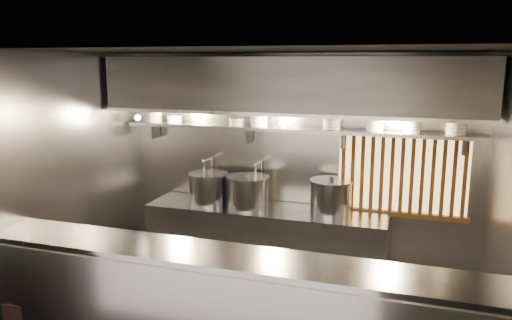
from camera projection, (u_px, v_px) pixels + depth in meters
The scene contains 24 objects.
ceiling at pixel (261, 51), 4.69m from camera, with size 4.50×4.50×0.00m, color black.
wall_back at pixel (296, 165), 6.36m from camera, with size 4.50×4.50×0.00m, color gray.
wall_left at pixel (72, 178), 5.66m from camera, with size 3.00×3.00×0.00m, color gray.
wall_right at pixel (510, 216), 4.27m from camera, with size 3.00×3.00×0.00m, color gray.
serving_counter at pixel (226, 317), 4.23m from camera, with size 4.50×0.56×1.13m.
cooking_bench at pixel (265, 243), 6.29m from camera, with size 3.00×0.70×0.90m, color gray.
bowl_shelf at pixel (293, 129), 6.10m from camera, with size 4.40×0.34×0.04m, color gray.
exhaust_hood at pixel (290, 85), 5.79m from camera, with size 4.40×0.81×0.65m.
wood_screen at pixel (402, 174), 5.92m from camera, with size 1.56×0.09×1.04m.
faucet_left at pixel (209, 168), 6.61m from camera, with size 0.04×0.30×0.50m.
faucet_right at pixel (260, 172), 6.39m from camera, with size 0.04×0.30×0.50m.
heat_lamp at pixel (136, 113), 6.21m from camera, with size 0.25×0.35×0.20m.
pendant_bulb at pixel (283, 124), 6.00m from camera, with size 0.09×0.09×0.19m.
stock_pot_left at pixel (209, 188), 6.39m from camera, with size 0.62×0.62×0.44m.
stock_pot_mid at pixel (248, 192), 6.21m from camera, with size 0.59×0.59×0.44m.
stock_pot_right at pixel (331, 197), 5.96m from camera, with size 0.54×0.54×0.45m.
bowl_stack_0 at pixel (154, 117), 6.67m from camera, with size 0.23×0.23×0.13m.
bowl_stack_1 at pixel (175, 119), 6.58m from camera, with size 0.21×0.21×0.09m.
bowl_stack_2 at pixel (237, 122), 6.31m from camera, with size 0.20×0.20×0.09m.
bowl_stack_3 at pixel (259, 121), 6.22m from camera, with size 0.23×0.23×0.13m.
bowl_stack_4 at pixel (332, 124), 5.94m from camera, with size 0.22×0.22×0.13m.
bowl_stack_5 at pixel (374, 126), 5.78m from camera, with size 0.22×0.22×0.13m.
bowl_stack_6 at pixel (412, 125), 5.65m from camera, with size 0.21×0.21×0.17m.
bowl_stack_7 at pixel (456, 127), 5.51m from camera, with size 0.23×0.23×0.17m.
Camera 1 is at (1.46, -4.57, 2.71)m, focal length 35.00 mm.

